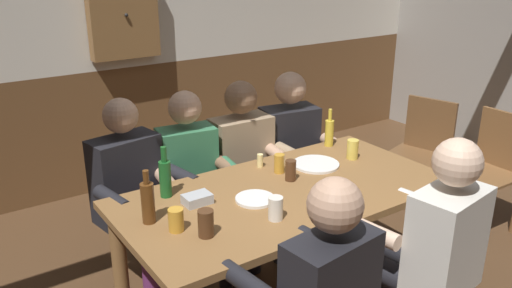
{
  "coord_description": "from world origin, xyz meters",
  "views": [
    {
      "loc": [
        -1.57,
        -1.89,
        1.99
      ],
      "look_at": [
        0.0,
        0.41,
        0.95
      ],
      "focal_mm": 36.97,
      "sensor_mm": 36.0,
      "label": 1
    }
  ],
  "objects_px": {
    "person_1": "(193,179)",
    "bottle_0": "(165,177)",
    "table_candle": "(260,161)",
    "pint_glass_5": "(279,164)",
    "pint_glass_1": "(206,223)",
    "plate_1": "(316,164)",
    "chair_empty_near_right": "(421,151)",
    "pint_glass_2": "(276,208)",
    "bottle_1": "(148,202)",
    "person_0": "(135,192)",
    "bottle_2": "(329,132)",
    "pint_glass_0": "(353,149)",
    "dining_table": "(286,208)",
    "pint_glass_3": "(176,220)",
    "person_5": "(431,243)",
    "chair_empty_near_left": "(490,168)",
    "person_2": "(247,162)",
    "wall_dart_cabinet": "(123,14)",
    "condiment_caddy": "(197,199)",
    "pint_glass_4": "(291,170)",
    "person_3": "(294,149)",
    "plate_0": "(255,199)"
  },
  "relations": [
    {
      "from": "pint_glass_2",
      "to": "person_0",
      "type": "bearing_deg",
      "value": 111.7
    },
    {
      "from": "bottle_0",
      "to": "pint_glass_5",
      "type": "relative_size",
      "value": 2.5
    },
    {
      "from": "pint_glass_0",
      "to": "pint_glass_3",
      "type": "height_order",
      "value": "pint_glass_0"
    },
    {
      "from": "bottle_1",
      "to": "wall_dart_cabinet",
      "type": "xyz_separation_m",
      "value": [
        0.72,
        2.05,
        0.61
      ]
    },
    {
      "from": "pint_glass_2",
      "to": "person_1",
      "type": "bearing_deg",
      "value": 88.7
    },
    {
      "from": "wall_dart_cabinet",
      "to": "condiment_caddy",
      "type": "bearing_deg",
      "value": -102.37
    },
    {
      "from": "person_3",
      "to": "person_0",
      "type": "bearing_deg",
      "value": 10.15
    },
    {
      "from": "person_1",
      "to": "bottle_2",
      "type": "bearing_deg",
      "value": 170.15
    },
    {
      "from": "pint_glass_4",
      "to": "condiment_caddy",
      "type": "bearing_deg",
      "value": 176.01
    },
    {
      "from": "chair_empty_near_right",
      "to": "plate_1",
      "type": "height_order",
      "value": "chair_empty_near_right"
    },
    {
      "from": "dining_table",
      "to": "bottle_2",
      "type": "distance_m",
      "value": 0.78
    },
    {
      "from": "person_2",
      "to": "plate_1",
      "type": "xyz_separation_m",
      "value": [
        0.16,
        -0.51,
        0.12
      ]
    },
    {
      "from": "person_1",
      "to": "pint_glass_3",
      "type": "distance_m",
      "value": 0.87
    },
    {
      "from": "chair_empty_near_right",
      "to": "pint_glass_2",
      "type": "relative_size",
      "value": 7.65
    },
    {
      "from": "chair_empty_near_right",
      "to": "bottle_1",
      "type": "relative_size",
      "value": 3.32
    },
    {
      "from": "dining_table",
      "to": "pint_glass_5",
      "type": "height_order",
      "value": "pint_glass_5"
    },
    {
      "from": "chair_empty_near_left",
      "to": "plate_1",
      "type": "relative_size",
      "value": 3.18
    },
    {
      "from": "person_1",
      "to": "bottle_0",
      "type": "bearing_deg",
      "value": 54.95
    },
    {
      "from": "chair_empty_near_left",
      "to": "condiment_caddy",
      "type": "xyz_separation_m",
      "value": [
        -2.32,
        0.18,
        0.32
      ]
    },
    {
      "from": "table_candle",
      "to": "bottle_0",
      "type": "distance_m",
      "value": 0.63
    },
    {
      "from": "person_0",
      "to": "person_2",
      "type": "bearing_deg",
      "value": 171.31
    },
    {
      "from": "dining_table",
      "to": "pint_glass_1",
      "type": "bearing_deg",
      "value": -163.34
    },
    {
      "from": "dining_table",
      "to": "pint_glass_1",
      "type": "relative_size",
      "value": 14.11
    },
    {
      "from": "person_5",
      "to": "pint_glass_1",
      "type": "distance_m",
      "value": 1.07
    },
    {
      "from": "person_3",
      "to": "chair_empty_near_left",
      "type": "relative_size",
      "value": 1.37
    },
    {
      "from": "dining_table",
      "to": "condiment_caddy",
      "type": "height_order",
      "value": "condiment_caddy"
    },
    {
      "from": "bottle_2",
      "to": "pint_glass_0",
      "type": "distance_m",
      "value": 0.26
    },
    {
      "from": "chair_empty_near_left",
      "to": "plate_1",
      "type": "height_order",
      "value": "chair_empty_near_left"
    },
    {
      "from": "plate_0",
      "to": "bottle_0",
      "type": "height_order",
      "value": "bottle_0"
    },
    {
      "from": "bottle_1",
      "to": "pint_glass_0",
      "type": "distance_m",
      "value": 1.36
    },
    {
      "from": "chair_empty_near_right",
      "to": "condiment_caddy",
      "type": "distance_m",
      "value": 2.22
    },
    {
      "from": "person_1",
      "to": "plate_1",
      "type": "bearing_deg",
      "value": 147.53
    },
    {
      "from": "pint_glass_2",
      "to": "bottle_1",
      "type": "bearing_deg",
      "value": 148.54
    },
    {
      "from": "person_0",
      "to": "plate_0",
      "type": "xyz_separation_m",
      "value": [
        0.39,
        -0.68,
        0.12
      ]
    },
    {
      "from": "pint_glass_1",
      "to": "table_candle",
      "type": "bearing_deg",
      "value": 38.43
    },
    {
      "from": "bottle_0",
      "to": "wall_dart_cabinet",
      "type": "bearing_deg",
      "value": 73.84
    },
    {
      "from": "chair_empty_near_right",
      "to": "table_candle",
      "type": "xyz_separation_m",
      "value": [
        -1.64,
        -0.12,
        0.34
      ]
    },
    {
      "from": "chair_empty_near_left",
      "to": "bottle_0",
      "type": "distance_m",
      "value": 2.47
    },
    {
      "from": "table_candle",
      "to": "pint_glass_1",
      "type": "bearing_deg",
      "value": -141.57
    },
    {
      "from": "person_2",
      "to": "plate_0",
      "type": "height_order",
      "value": "person_2"
    },
    {
      "from": "person_0",
      "to": "pint_glass_2",
      "type": "xyz_separation_m",
      "value": [
        0.36,
        -0.9,
        0.17
      ]
    },
    {
      "from": "person_0",
      "to": "pint_glass_5",
      "type": "relative_size",
      "value": 10.95
    },
    {
      "from": "table_candle",
      "to": "pint_glass_4",
      "type": "bearing_deg",
      "value": -82.89
    },
    {
      "from": "person_1",
      "to": "bottle_1",
      "type": "bearing_deg",
      "value": 55.48
    },
    {
      "from": "pint_glass_5",
      "to": "pint_glass_0",
      "type": "bearing_deg",
      "value": -9.27
    },
    {
      "from": "person_0",
      "to": "chair_empty_near_left",
      "type": "distance_m",
      "value": 2.56
    },
    {
      "from": "pint_glass_0",
      "to": "chair_empty_near_left",
      "type": "bearing_deg",
      "value": -8.12
    },
    {
      "from": "chair_empty_near_right",
      "to": "pint_glass_2",
      "type": "xyz_separation_m",
      "value": [
        -1.95,
        -0.69,
        0.36
      ]
    },
    {
      "from": "bottle_2",
      "to": "pint_glass_4",
      "type": "xyz_separation_m",
      "value": [
        -0.55,
        -0.29,
        -0.04
      ]
    },
    {
      "from": "bottle_0",
      "to": "pint_glass_5",
      "type": "height_order",
      "value": "bottle_0"
    }
  ]
}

